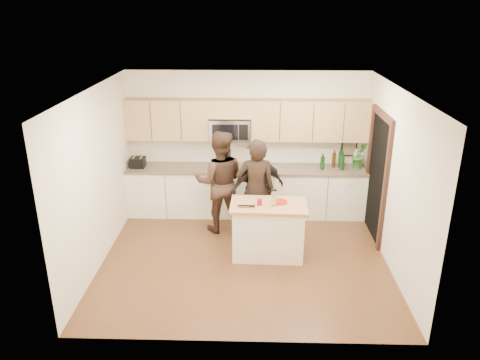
{
  "coord_description": "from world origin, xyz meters",
  "views": [
    {
      "loc": [
        0.12,
        -6.6,
        3.87
      ],
      "look_at": [
        -0.08,
        0.35,
        1.2
      ],
      "focal_mm": 35.0,
      "sensor_mm": 36.0,
      "label": 1
    }
  ],
  "objects_px": {
    "woman_left": "(256,191)",
    "island": "(268,230)",
    "woman_center": "(220,182)",
    "woman_right": "(257,189)",
    "toaster": "(138,162)"
  },
  "relations": [
    {
      "from": "island",
      "to": "toaster",
      "type": "distance_m",
      "value": 2.95
    },
    {
      "from": "toaster",
      "to": "woman_right",
      "type": "relative_size",
      "value": 0.16
    },
    {
      "from": "woman_center",
      "to": "woman_right",
      "type": "xyz_separation_m",
      "value": [
        0.66,
        -0.16,
        -0.06
      ]
    },
    {
      "from": "island",
      "to": "woman_center",
      "type": "xyz_separation_m",
      "value": [
        -0.83,
        0.9,
        0.46
      ]
    },
    {
      "from": "toaster",
      "to": "woman_center",
      "type": "bearing_deg",
      "value": -22.84
    },
    {
      "from": "island",
      "to": "woman_left",
      "type": "xyz_separation_m",
      "value": [
        -0.21,
        0.55,
        0.45
      ]
    },
    {
      "from": "woman_left",
      "to": "island",
      "type": "bearing_deg",
      "value": 102.93
    },
    {
      "from": "island",
      "to": "toaster",
      "type": "relative_size",
      "value": 4.53
    },
    {
      "from": "toaster",
      "to": "woman_right",
      "type": "height_order",
      "value": "woman_right"
    },
    {
      "from": "woman_left",
      "to": "toaster",
      "type": "bearing_deg",
      "value": -32.33
    },
    {
      "from": "toaster",
      "to": "woman_center",
      "type": "height_order",
      "value": "woman_center"
    },
    {
      "from": "woman_center",
      "to": "toaster",
      "type": "bearing_deg",
      "value": -25.78
    },
    {
      "from": "island",
      "to": "woman_right",
      "type": "distance_m",
      "value": 0.86
    },
    {
      "from": "woman_center",
      "to": "woman_right",
      "type": "height_order",
      "value": "woman_center"
    },
    {
      "from": "island",
      "to": "toaster",
      "type": "xyz_separation_m",
      "value": [
        -2.42,
        1.57,
        0.58
      ]
    }
  ]
}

